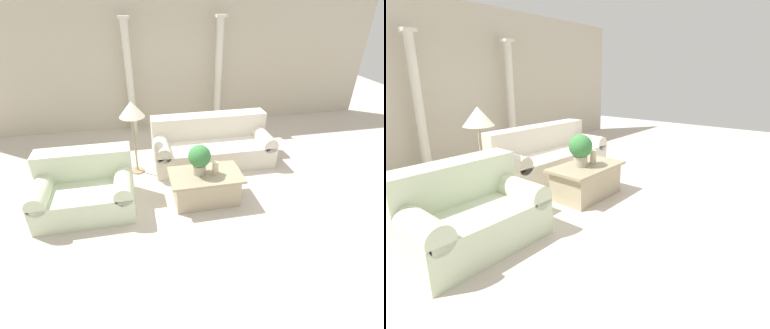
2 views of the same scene
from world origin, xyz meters
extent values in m
plane|color=beige|center=(0.00, 0.00, 0.00)|extent=(16.00, 16.00, 0.00)
cube|color=beige|center=(0.00, 2.97, 1.60)|extent=(10.00, 0.06, 3.20)
cube|color=beige|center=(0.41, 0.85, 0.21)|extent=(2.27, 1.00, 0.43)
cube|color=beige|center=(0.41, 1.18, 0.65)|extent=(2.27, 0.35, 0.45)
cylinder|color=beige|center=(-0.58, 0.85, 0.47)|extent=(0.28, 1.00, 0.28)
cylinder|color=beige|center=(1.41, 0.85, 0.47)|extent=(0.28, 1.00, 0.28)
cube|color=beige|center=(-1.86, -0.22, 0.21)|extent=(1.44, 1.00, 0.43)
cube|color=beige|center=(-1.86, 0.11, 0.65)|extent=(1.44, 0.35, 0.45)
cylinder|color=beige|center=(-2.44, -0.22, 0.47)|extent=(0.28, 1.00, 0.28)
cylinder|color=beige|center=(-1.28, -0.22, 0.47)|extent=(0.28, 1.00, 0.28)
cube|color=tan|center=(-0.02, -0.34, 0.22)|extent=(1.00, 0.59, 0.45)
cube|color=tan|center=(-0.02, -0.34, 0.47)|extent=(1.13, 0.67, 0.04)
cylinder|color=#B2A893|center=(-0.11, -0.30, 0.57)|extent=(0.20, 0.20, 0.16)
sphere|color=#387A3D|center=(-0.11, -0.30, 0.79)|extent=(0.35, 0.35, 0.35)
cylinder|color=beige|center=(0.13, -0.35, 0.59)|extent=(0.10, 0.10, 0.20)
cylinder|color=gray|center=(-1.05, 0.78, 0.01)|extent=(0.26, 0.26, 0.03)
cylinder|color=gray|center=(-1.05, 0.78, 0.56)|extent=(0.04, 0.04, 1.06)
cone|color=silver|center=(-1.05, 0.78, 1.23)|extent=(0.44, 0.44, 0.27)
cylinder|color=silver|center=(-1.04, 2.64, 1.24)|extent=(0.16, 0.16, 2.47)
cube|color=silver|center=(-1.04, 2.64, 2.50)|extent=(0.23, 0.23, 0.06)
cylinder|color=silver|center=(1.00, 2.64, 1.24)|extent=(0.16, 0.16, 2.47)
cube|color=silver|center=(1.00, 2.64, 2.50)|extent=(0.23, 0.23, 0.06)
camera|label=1|loc=(-1.02, -4.17, 2.97)|focal=28.00mm
camera|label=2|loc=(-3.40, -2.95, 1.78)|focal=28.00mm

